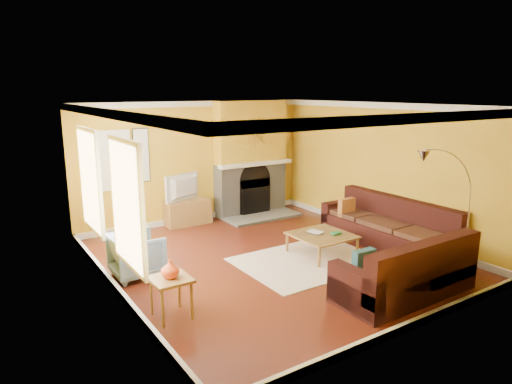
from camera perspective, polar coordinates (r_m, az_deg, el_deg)
floor at (r=8.23m, az=1.90°, el=-8.39°), size 5.50×6.00×0.02m
ceiling at (r=7.68m, az=2.05°, el=10.89°), size 5.50×6.00×0.02m
wall_back at (r=10.41m, az=-7.61°, el=3.75°), size 5.50×0.02×2.70m
wall_front at (r=5.73m, az=19.58°, el=-4.32°), size 5.50×0.02×2.70m
wall_left at (r=6.69m, az=-17.77°, el=-1.78°), size 0.02×6.00×2.70m
wall_right at (r=9.67m, az=15.49°, el=2.71°), size 0.02×6.00×2.70m
baseboard at (r=8.21m, az=1.90°, el=-7.94°), size 5.50×6.00×0.12m
crown_molding at (r=7.69m, az=2.04°, el=10.36°), size 5.50×6.00×0.12m
window_left_near at (r=7.90m, az=-20.13°, el=1.33°), size 0.06×1.22×1.72m
window_left_far at (r=6.11m, az=-15.98°, el=-1.58°), size 0.06×1.22×1.72m
window_back at (r=9.68m, az=-17.72°, el=3.78°), size 0.82×0.06×1.22m
wall_art at (r=9.87m, az=-14.12°, el=4.45°), size 0.34×0.04×1.14m
fireplace at (r=10.88m, az=-0.69°, el=4.24°), size 1.80×0.40×2.70m
mantel at (r=10.69m, az=0.00°, el=3.55°), size 1.92×0.22×0.08m
hearth at (r=10.71m, az=0.91°, el=-3.13°), size 1.80×0.70×0.06m
sunburst at (r=10.61m, az=-0.03°, el=7.30°), size 0.70×0.04×0.70m
rug at (r=8.16m, az=6.58°, el=-8.55°), size 2.40×1.80×0.02m
sectional_sofa at (r=8.16m, az=12.92°, el=-5.50°), size 3.05×3.50×0.90m
coffee_table at (r=8.44m, az=8.22°, el=-6.48°), size 1.00×1.00×0.40m
media_console at (r=10.29m, az=-8.58°, el=-2.51°), size 1.00×0.45×0.55m
tv at (r=10.16m, az=-8.68°, el=0.59°), size 1.01×0.48×0.59m
subwoofer at (r=10.46m, az=-6.54°, el=-2.91°), size 0.30×0.30×0.30m
armchair at (r=7.65m, az=-14.68°, el=-7.60°), size 0.78×0.76×0.71m
side_table at (r=6.27m, az=-10.54°, el=-12.82°), size 0.50×0.50×0.55m
vase at (r=6.11m, az=-10.70°, el=-9.43°), size 0.24×0.24×0.25m
book at (r=8.35m, az=7.04°, el=-5.13°), size 0.26×0.31×0.03m
arc_lamp at (r=7.54m, az=22.77°, el=-2.86°), size 1.35×0.36×2.12m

